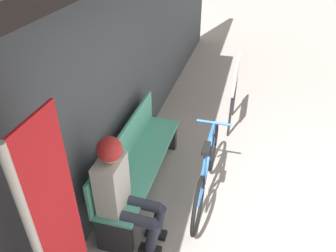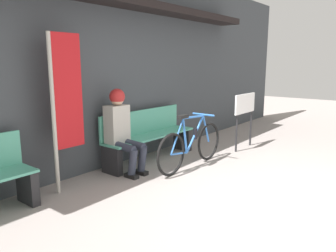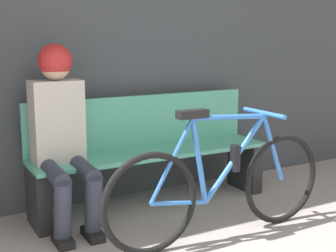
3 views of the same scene
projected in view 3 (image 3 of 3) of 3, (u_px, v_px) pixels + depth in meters
The scene contains 3 objects.
park_bench_near at pixel (150, 154), 3.61m from camera, with size 1.86×0.42×0.84m.
bicycle at pixel (222, 185), 3.00m from camera, with size 1.66×0.40×0.86m.
person_seated at pixel (61, 125), 3.12m from camera, with size 0.34×0.60×1.25m.
Camera 3 is at (-1.08, -0.50, 1.29)m, focal length 50.00 mm.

